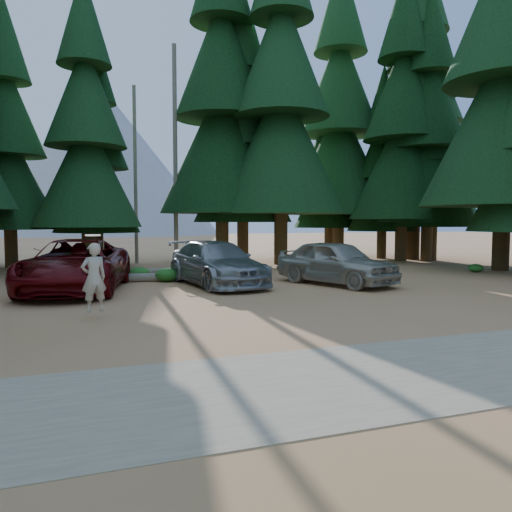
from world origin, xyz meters
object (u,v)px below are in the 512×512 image
object	(u,v)px
log_mid	(219,270)
red_pickup	(76,265)
log_left	(133,278)
silver_minivan_center	(216,263)
frisbee_player	(94,277)
silver_minivan_right	(336,262)
log_right	(211,271)

from	to	relation	value
log_mid	red_pickup	bearing A→B (deg)	-111.74
red_pickup	log_left	size ratio (longest dim) A/B	1.35
silver_minivan_center	frisbee_player	distance (m)	7.05
silver_minivan_right	red_pickup	bearing A→B (deg)	151.35
silver_minivan_right	frisbee_player	bearing A→B (deg)	-176.47
silver_minivan_right	log_mid	size ratio (longest dim) A/B	1.37
silver_minivan_center	log_mid	distance (m)	4.47
log_right	log_mid	bearing A→B (deg)	56.92
frisbee_player	log_mid	distance (m)	11.27
silver_minivan_center	log_right	distance (m)	3.72
red_pickup	log_right	size ratio (longest dim) A/B	1.16
red_pickup	log_mid	size ratio (longest dim) A/B	1.78
silver_minivan_right	silver_minivan_center	bearing A→B (deg)	141.76
log_mid	frisbee_player	bearing A→B (deg)	-87.51
red_pickup	silver_minivan_center	world-z (taller)	red_pickup
silver_minivan_right	log_mid	xyz separation A→B (m)	(-3.05, 5.61, -0.70)
frisbee_player	log_mid	xyz separation A→B (m)	(5.84, 9.59, -0.89)
silver_minivan_center	silver_minivan_right	size ratio (longest dim) A/B	1.14
frisbee_player	log_left	bearing A→B (deg)	-120.43
silver_minivan_right	log_left	distance (m)	7.98
log_left	log_right	xyz separation A→B (m)	(3.60, 1.57, 0.01)
silver_minivan_right	log_left	bearing A→B (deg)	134.12
red_pickup	frisbee_player	bearing A→B (deg)	-73.18
frisbee_player	silver_minivan_right	bearing A→B (deg)	-173.26
log_left	silver_minivan_center	bearing A→B (deg)	-25.41
red_pickup	log_mid	world-z (taller)	red_pickup
log_mid	log_right	size ratio (longest dim) A/B	0.65
frisbee_player	silver_minivan_center	bearing A→B (deg)	-147.82
log_left	log_right	distance (m)	3.92
red_pickup	log_left	bearing A→B (deg)	56.63
red_pickup	silver_minivan_right	world-z (taller)	red_pickup
silver_minivan_center	log_left	xyz separation A→B (m)	(-2.86, 2.02, -0.65)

